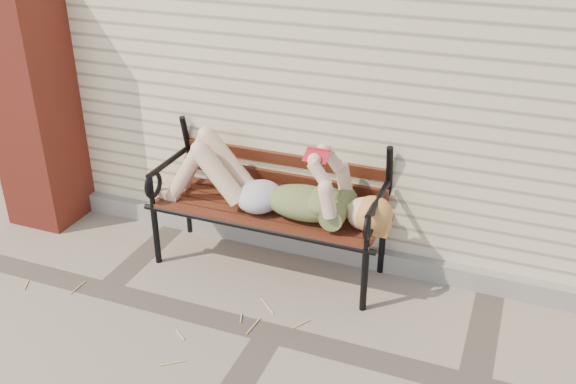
% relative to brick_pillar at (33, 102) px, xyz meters
% --- Properties ---
extents(ground, '(80.00, 80.00, 0.00)m').
position_rel_brick_pillar_xyz_m(ground, '(2.30, -0.75, -1.00)').
color(ground, gray).
rests_on(ground, ground).
extents(house_wall, '(8.00, 4.00, 3.00)m').
position_rel_brick_pillar_xyz_m(house_wall, '(2.30, 2.25, 0.50)').
color(house_wall, beige).
rests_on(house_wall, ground).
extents(foundation_strip, '(8.00, 0.10, 0.15)m').
position_rel_brick_pillar_xyz_m(foundation_strip, '(2.30, 0.22, -0.93)').
color(foundation_strip, gray).
rests_on(foundation_strip, ground).
extents(brick_pillar, '(0.50, 0.50, 2.00)m').
position_rel_brick_pillar_xyz_m(brick_pillar, '(0.00, 0.00, 0.00)').
color(brick_pillar, maroon).
rests_on(brick_pillar, ground).
extents(garden_bench, '(1.78, 0.71, 1.15)m').
position_rel_brick_pillar_xyz_m(garden_bench, '(1.99, 0.05, -0.35)').
color(garden_bench, black).
rests_on(garden_bench, ground).
extents(reading_woman, '(1.68, 0.38, 0.53)m').
position_rel_brick_pillar_xyz_m(reading_woman, '(2.00, -0.09, -0.32)').
color(reading_woman, '#0A2E46').
rests_on(reading_woman, ground).
extents(straw_scatter, '(2.80, 1.67, 0.01)m').
position_rel_brick_pillar_xyz_m(straw_scatter, '(1.05, -1.31, -0.99)').
color(straw_scatter, '#E5BD70').
rests_on(straw_scatter, ground).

